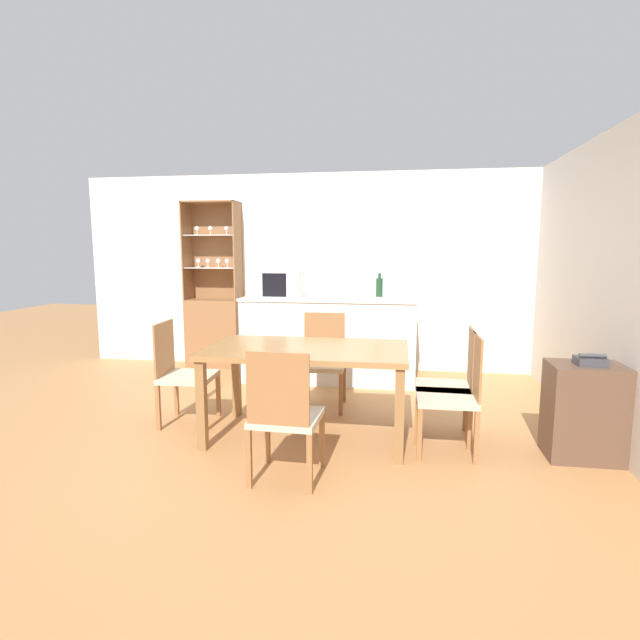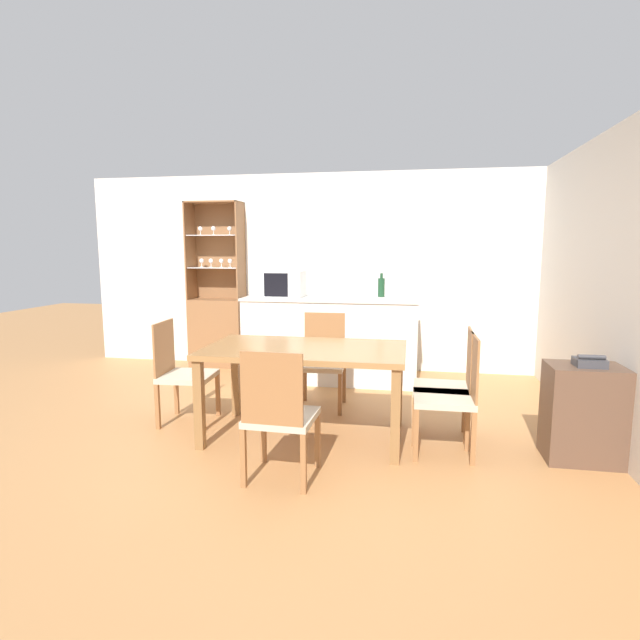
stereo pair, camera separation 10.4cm
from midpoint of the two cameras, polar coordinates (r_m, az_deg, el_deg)
The scene contains 15 objects.
ground_plane at distance 4.31m, azimuth -4.30°, elevation -13.43°, with size 18.00×18.00×0.00m, color #B27A47.
wall_back at distance 6.60m, azimuth 0.92°, elevation 5.49°, with size 6.80×0.06×2.55m.
wall_right at distance 4.51m, azimuth 30.43°, elevation 3.11°, with size 0.06×4.60×2.55m.
kitchen_counter at distance 5.97m, azimuth 0.51°, elevation -2.25°, with size 2.07×0.62×1.01m.
display_cabinet at distance 6.87m, azimuth -12.38°, elevation 0.07°, with size 0.72×0.35×2.19m.
dining_table at distance 4.17m, azimuth -2.16°, elevation -4.29°, with size 1.65×0.96×0.77m.
dining_chair_side_left_far at distance 4.72m, azimuth -16.02°, elevation -5.90°, with size 0.48×0.48×0.93m.
dining_chair_side_right_far at distance 4.30m, azimuth 13.92°, elevation -7.19°, with size 0.47×0.47×0.93m.
dining_chair_side_right_near at distance 4.03m, azimuth 14.25°, elevation -8.27°, with size 0.46×0.46×0.93m.
dining_chair_head_far at distance 5.02m, azimuth -0.30°, elevation -4.74°, with size 0.47×0.47×0.93m.
dining_chair_head_near at distance 3.45m, azimuth -4.93°, elevation -10.84°, with size 0.47×0.47×0.93m.
microwave at distance 6.00m, azimuth -4.72°, elevation 4.13°, with size 0.45×0.38×0.31m.
wine_bottle at distance 6.05m, azimuth 6.32°, elevation 3.78°, with size 0.08×0.08×0.28m.
side_cabinet at distance 4.29m, azimuth 27.29°, elevation -9.26°, with size 0.53×0.39×0.73m.
telephone at distance 4.17m, azimuth 27.91°, elevation -4.14°, with size 0.21×0.17×0.10m.
Camera 1 is at (0.90, -3.90, 1.59)m, focal length 28.00 mm.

